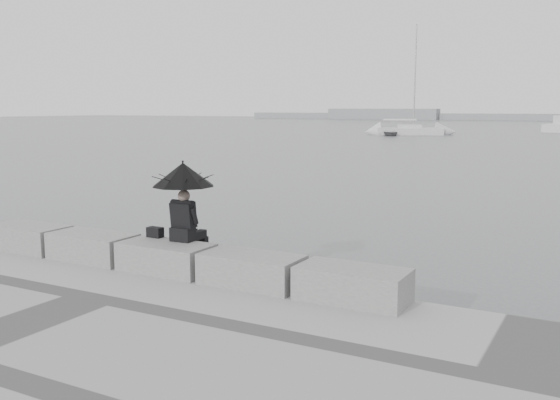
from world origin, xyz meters
The scene contains 11 objects.
ground centered at (0.00, 0.00, 0.00)m, with size 360.00×360.00×0.00m, color #4B4E50.
stone_block_far_left centered at (-3.40, -0.45, 0.75)m, with size 1.60×0.80×0.50m, color slate.
stone_block_left centered at (-1.70, -0.45, 0.75)m, with size 1.60×0.80×0.50m, color slate.
stone_block_centre centered at (0.00, -0.45, 0.75)m, with size 1.60×0.80×0.50m, color slate.
stone_block_right centered at (1.70, -0.45, 0.75)m, with size 1.60×0.80×0.50m, color slate.
stone_block_far_right centered at (3.40, -0.45, 0.75)m, with size 1.60×0.80×0.50m, color slate.
seated_person centered at (0.14, -0.13, 1.98)m, with size 1.08×1.08×1.39m.
bag centered at (-0.48, -0.15, 1.09)m, with size 0.28×0.16×0.18m, color black.
distant_landmass centered at (-8.14, 154.51, 0.90)m, with size 180.00×8.00×2.80m.
sailboat_left centered at (-15.61, 64.21, 0.52)m, with size 8.02×5.33×12.90m.
dinghy centered at (-16.75, 60.71, 0.30)m, with size 3.51×1.49×0.59m, color slate.
Camera 1 is at (6.65, -8.58, 3.29)m, focal length 40.00 mm.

